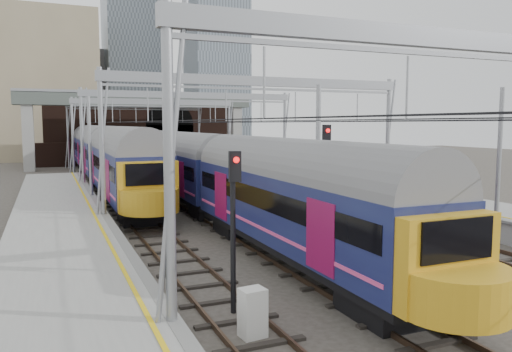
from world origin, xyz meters
name	(u,v)px	position (x,y,z in m)	size (l,w,h in m)	color
ground	(342,261)	(0.00, 0.00, 0.00)	(160.00, 160.00, 0.00)	#38332D
platform_left	(64,258)	(-10.18, 2.50, 0.55)	(4.32, 55.00, 1.12)	gray
tracks	(220,204)	(0.00, 15.00, 0.02)	(14.40, 80.00, 0.22)	#4C3828
overhead_line	(193,108)	(0.00, 21.49, 6.57)	(16.80, 80.00, 8.00)	gray
retaining_wall	(142,131)	(1.40, 51.93, 4.33)	(28.00, 2.75, 9.00)	black
overbridge	(139,108)	(0.00, 46.00, 7.27)	(28.00, 3.00, 9.25)	gray
city_skyline	(129,54)	(2.73, 70.48, 17.09)	(37.50, 27.50, 60.00)	tan
train_main	(160,159)	(-2.00, 24.69, 2.50)	(2.82, 65.16, 4.84)	black
train_second	(98,151)	(-6.00, 34.86, 2.66)	(3.09, 53.55, 5.22)	black
signal_near_left	(234,212)	(-5.84, -3.53, 2.95)	(0.35, 0.46, 4.64)	black
signal_near_centre	(325,168)	(1.36, 3.72, 3.32)	(0.41, 0.48, 5.34)	black
relay_cabinet	(253,313)	(-5.95, -5.17, 0.63)	(0.63, 0.52, 1.25)	silver
equip_cover_a	(344,231)	(2.86, 4.33, 0.06)	(0.96, 0.68, 0.11)	blue
equip_cover_b	(320,230)	(2.01, 5.19, 0.05)	(0.85, 0.60, 0.10)	blue
equip_cover_c	(472,246)	(6.43, -0.35, 0.05)	(0.93, 0.66, 0.11)	blue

